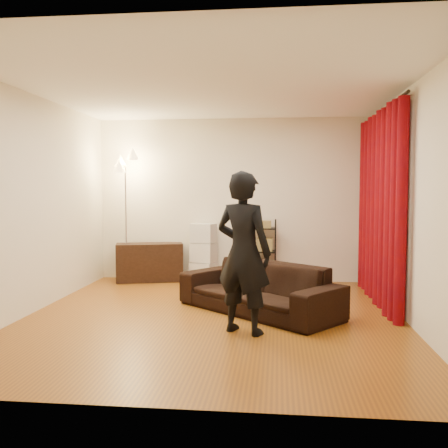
# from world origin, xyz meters

# --- Properties ---
(floor) EXTENTS (5.00, 5.00, 0.00)m
(floor) POSITION_xyz_m (0.00, 0.00, 0.00)
(floor) COLOR #894F11
(floor) RESTS_ON ground
(ceiling) EXTENTS (5.00, 5.00, 0.00)m
(ceiling) POSITION_xyz_m (0.00, 0.00, 2.70)
(ceiling) COLOR white
(ceiling) RESTS_ON ground
(wall_back) EXTENTS (5.00, 0.00, 5.00)m
(wall_back) POSITION_xyz_m (0.00, 2.50, 1.35)
(wall_back) COLOR beige
(wall_back) RESTS_ON ground
(wall_front) EXTENTS (5.00, 0.00, 5.00)m
(wall_front) POSITION_xyz_m (0.00, -2.50, 1.35)
(wall_front) COLOR beige
(wall_front) RESTS_ON ground
(wall_left) EXTENTS (0.00, 5.00, 5.00)m
(wall_left) POSITION_xyz_m (-2.25, 0.00, 1.35)
(wall_left) COLOR beige
(wall_left) RESTS_ON ground
(wall_right) EXTENTS (0.00, 5.00, 5.00)m
(wall_right) POSITION_xyz_m (2.25, 0.00, 1.35)
(wall_right) COLOR beige
(wall_right) RESTS_ON ground
(curtain_rod) EXTENTS (0.04, 2.65, 0.04)m
(curtain_rod) POSITION_xyz_m (2.15, 1.12, 2.58)
(curtain_rod) COLOR black
(curtain_rod) RESTS_ON wall_right
(curtain) EXTENTS (0.22, 2.65, 2.55)m
(curtain) POSITION_xyz_m (2.13, 1.12, 1.28)
(curtain) COLOR #6F0405
(curtain) RESTS_ON ground
(sofa) EXTENTS (2.15, 1.98, 0.62)m
(sofa) POSITION_xyz_m (0.53, 0.31, 0.31)
(sofa) COLOR black
(sofa) RESTS_ON ground
(person) EXTENTS (0.74, 0.64, 1.72)m
(person) POSITION_xyz_m (0.40, -0.59, 0.86)
(person) COLOR black
(person) RESTS_ON ground
(media_cabinet) EXTENTS (1.15, 0.68, 0.63)m
(media_cabinet) POSITION_xyz_m (-1.35, 2.23, 0.32)
(media_cabinet) COLOR black
(media_cabinet) RESTS_ON ground
(storage_boxes) EXTENTS (0.46, 0.41, 0.97)m
(storage_boxes) POSITION_xyz_m (-0.46, 2.31, 0.48)
(storage_boxes) COLOR beige
(storage_boxes) RESTS_ON ground
(wire_shelf) EXTENTS (0.56, 0.48, 1.04)m
(wire_shelf) POSITION_xyz_m (0.49, 2.28, 0.52)
(wire_shelf) COLOR black
(wire_shelf) RESTS_ON ground
(floor_lamp) EXTENTS (0.48, 0.48, 2.11)m
(floor_lamp) POSITION_xyz_m (-1.72, 2.12, 1.06)
(floor_lamp) COLOR silver
(floor_lamp) RESTS_ON ground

